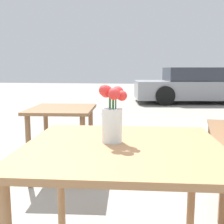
# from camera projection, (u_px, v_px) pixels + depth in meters

# --- Properties ---
(table_front) EXTENTS (1.02, 0.97, 0.75)m
(table_front) POSITION_uv_depth(u_px,v_px,m) (123.00, 163.00, 1.40)
(table_front) COLOR #9E7047
(table_front) RESTS_ON ground_plane
(flower_vase) EXTENTS (0.14, 0.15, 0.29)m
(flower_vase) POSITION_uv_depth(u_px,v_px,m) (112.00, 118.00, 1.41)
(flower_vase) COLOR silver
(flower_vase) RESTS_ON table_front
(table_back) EXTENTS (0.69, 0.75, 0.73)m
(table_back) POSITION_uv_depth(u_px,v_px,m) (62.00, 121.00, 2.88)
(table_back) COLOR brown
(table_back) RESTS_ON ground_plane
(parked_car) EXTENTS (4.61, 2.16, 1.16)m
(parked_car) POSITION_uv_depth(u_px,v_px,m) (202.00, 86.00, 9.35)
(parked_car) COLOR gray
(parked_car) RESTS_ON ground_plane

